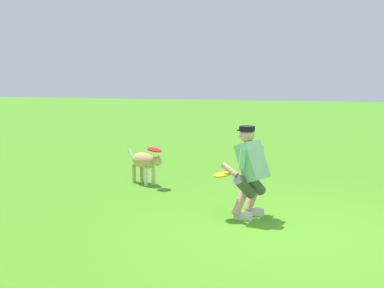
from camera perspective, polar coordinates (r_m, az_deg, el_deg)
The scene contains 5 objects.
ground_plane at distance 6.10m, azimuth 11.51°, elevation -10.90°, with size 60.00×60.00×0.00m, color #4A9121.
person at distance 6.58m, azimuth 7.07°, elevation -3.05°, with size 0.70×0.63×1.29m.
dog at distance 8.64m, azimuth -5.74°, elevation -2.19°, with size 0.89×0.62×0.59m.
frisbee_flying at distance 8.34m, azimuth -4.59°, elevation -0.71°, with size 0.26×0.26×0.02m, color red.
frisbee_held at distance 6.59m, azimuth 3.70°, elevation -3.75°, with size 0.25×0.25×0.02m, color yellow.
Camera 1 is at (-0.24, 5.75, 2.02)m, focal length 43.79 mm.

